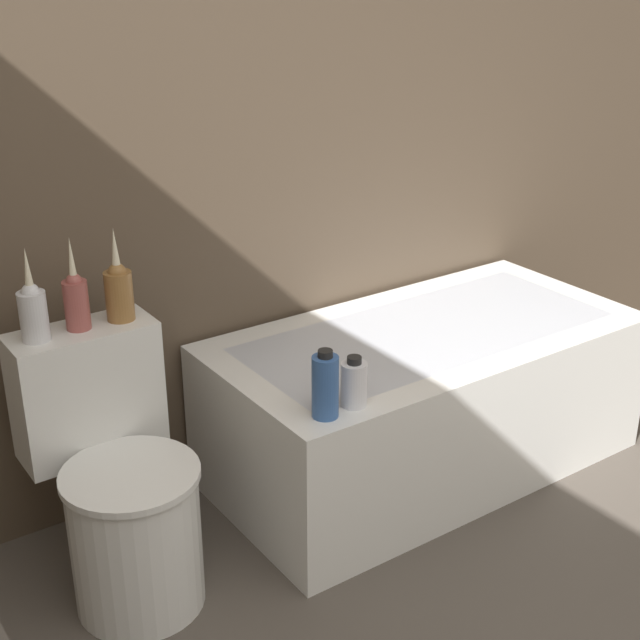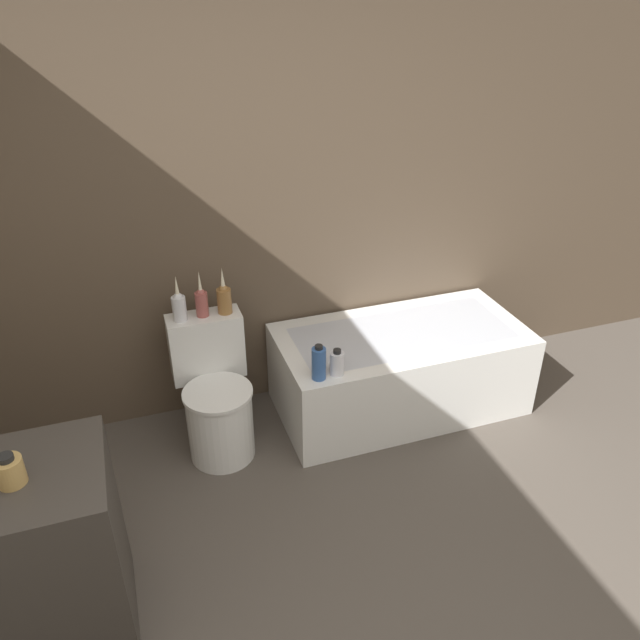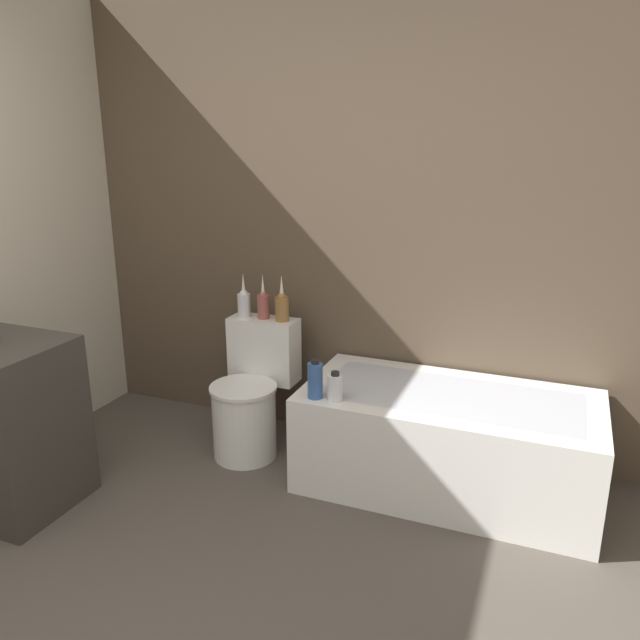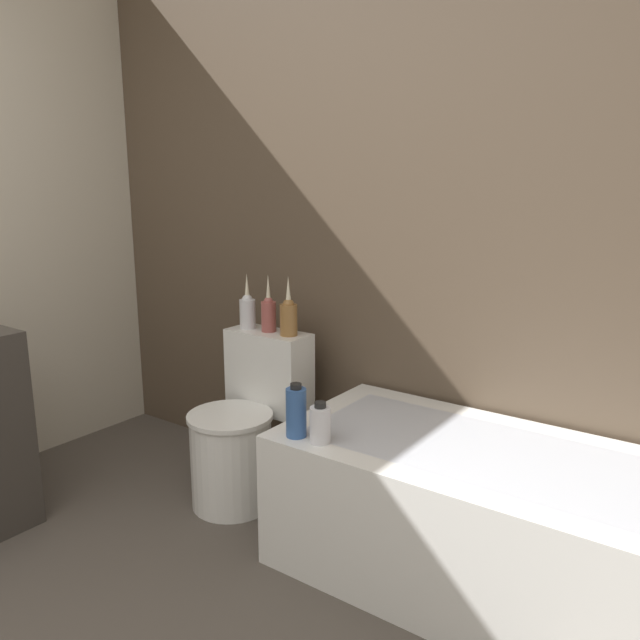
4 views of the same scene
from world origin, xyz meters
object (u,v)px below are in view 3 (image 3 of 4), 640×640
at_px(vase_silver, 263,304).
at_px(shampoo_bottle_short, 335,387).
at_px(toilet, 251,397).
at_px(vase_gold, 244,302).
at_px(bathtub, 447,441).
at_px(vase_bronze, 282,306).
at_px(shampoo_bottle_tall, 315,380).

bearing_deg(vase_silver, shampoo_bottle_short, -36.17).
xyz_separation_m(toilet, vase_gold, (-0.12, 0.18, 0.51)).
xyz_separation_m(bathtub, toilet, (-1.12, -0.01, 0.06)).
distance_m(vase_silver, shampoo_bottle_short, 0.80).
height_order(toilet, shampoo_bottle_short, toilet).
bearing_deg(toilet, bathtub, 0.60).
bearing_deg(vase_silver, vase_bronze, -2.78).
relative_size(vase_silver, shampoo_bottle_short, 1.74).
relative_size(toilet, shampoo_bottle_tall, 3.72).
relative_size(toilet, vase_bronze, 2.79).
bearing_deg(shampoo_bottle_tall, vase_bronze, 130.92).
bearing_deg(vase_bronze, shampoo_bottle_tall, -49.08).
height_order(toilet, shampoo_bottle_tall, toilet).
height_order(vase_silver, shampoo_bottle_short, vase_silver).
height_order(shampoo_bottle_tall, shampoo_bottle_short, shampoo_bottle_tall).
xyz_separation_m(vase_gold, vase_silver, (0.12, 0.01, 0.00)).
bearing_deg(vase_silver, toilet, -90.00).
height_order(toilet, vase_bronze, vase_bronze).
distance_m(bathtub, shampoo_bottle_short, 0.67).
bearing_deg(vase_bronze, shampoo_bottle_short, -41.98).
height_order(vase_bronze, shampoo_bottle_tall, vase_bronze).
bearing_deg(bathtub, toilet, -179.40).
bearing_deg(vase_gold, bathtub, -7.51).
xyz_separation_m(vase_silver, vase_bronze, (0.12, -0.01, 0.00)).
bearing_deg(shampoo_bottle_tall, toilet, 152.24).
bearing_deg(vase_gold, vase_bronze, 0.78).
bearing_deg(vase_bronze, bathtub, -9.47).
relative_size(vase_silver, shampoo_bottle_tall, 1.31).
bearing_deg(bathtub, shampoo_bottle_short, -151.97).
relative_size(bathtub, toilet, 1.98).
xyz_separation_m(bathtub, vase_silver, (-1.12, 0.17, 0.57)).
relative_size(toilet, vase_gold, 2.88).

